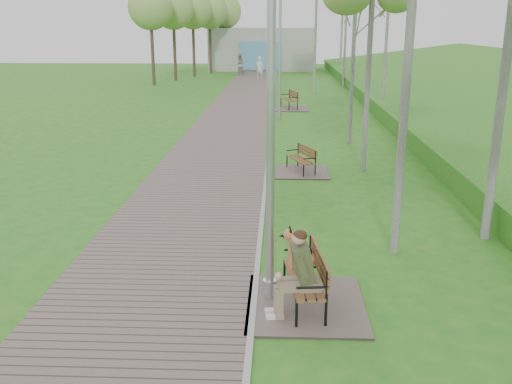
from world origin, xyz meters
TOP-DOWN VIEW (x-y plane):
  - ground at (0.00, 0.00)m, footprint 120.00×120.00m
  - walkway at (-1.75, 21.50)m, footprint 3.50×67.00m
  - kerb at (0.00, 21.50)m, footprint 0.10×67.00m
  - building_north at (-1.50, 50.97)m, footprint 10.00×5.20m
  - bench_main at (0.74, 1.65)m, footprint 1.88×2.09m
  - bench_second at (1.04, 10.29)m, footprint 1.61×1.79m
  - bench_third at (0.87, 23.81)m, footprint 1.96×2.17m
  - lamp_post_near at (0.25, 1.91)m, footprint 0.23×0.23m
  - lamp_post_second at (0.35, 20.42)m, footprint 0.22×0.22m
  - lamp_post_third at (0.30, 34.89)m, footprint 0.17×0.17m
  - pedestrian_near at (-1.30, 40.90)m, footprint 0.78×0.66m
  - pedestrian_far at (-3.20, 44.39)m, footprint 0.97×0.80m
  - birch_distant_b at (5.87, 46.93)m, footprint 2.63×2.63m

SIDE VIEW (x-z plane):
  - ground at x=0.00m, z-range 0.00..0.00m
  - walkway at x=-1.75m, z-range 0.00..0.04m
  - kerb at x=0.00m, z-range 0.00..0.05m
  - bench_second at x=1.04m, z-range -0.31..0.67m
  - bench_third at x=0.87m, z-range -0.38..0.83m
  - bench_main at x=0.74m, z-range -0.36..1.28m
  - pedestrian_near at x=-1.30m, z-range 0.00..1.82m
  - pedestrian_far at x=-3.20m, z-range 0.00..1.84m
  - building_north at x=-1.50m, z-range -0.01..3.99m
  - lamp_post_third at x=0.30m, z-range -0.14..4.27m
  - lamp_post_second at x=0.35m, z-range -0.19..5.54m
  - lamp_post_near at x=0.25m, z-range -0.19..5.63m
  - birch_distant_b at x=5.87m, z-range 2.33..10.50m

